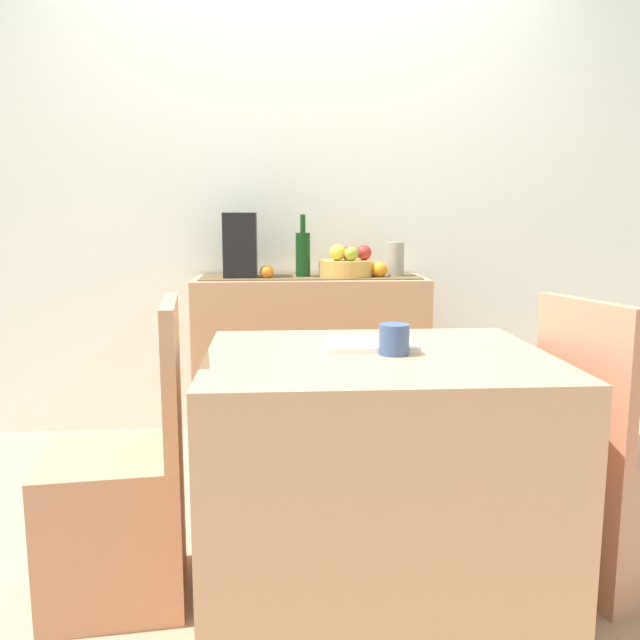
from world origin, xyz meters
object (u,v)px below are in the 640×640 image
fruit_bowl (346,268)px  dining_table (376,472)px  ceramic_vase (395,260)px  coffee_cup (394,339)px  coffee_maker (240,246)px  chair_near_window (120,512)px  wine_bottle (303,254)px  sideboard_console (310,360)px  open_book (369,344)px  chair_by_corner (618,498)px

fruit_bowl → dining_table: bearing=-92.2°
ceramic_vase → coffee_cup: (-0.25, -1.37, -0.14)m
coffee_maker → dining_table: (0.47, -1.35, -0.63)m
coffee_maker → chair_near_window: coffee_maker is taller
fruit_bowl → coffee_cup: (-0.01, -1.37, -0.10)m
ceramic_vase → dining_table: bearing=-102.4°
dining_table → wine_bottle: bearing=96.8°
sideboard_console → chair_near_window: 1.51m
ceramic_vase → coffee_cup: 1.40m
wine_bottle → open_book: 1.28m
ceramic_vase → dining_table: ceramic_vase is taller
wine_bottle → chair_near_window: size_ratio=0.34×
sideboard_console → chair_near_window: chair_near_window is taller
chair_by_corner → dining_table: bearing=179.7°
sideboard_console → coffee_cup: 1.43m
coffee_maker → fruit_bowl: bearing=0.0°
ceramic_vase → chair_near_window: bearing=-128.3°
open_book → chair_by_corner: bearing=-7.0°
fruit_bowl → open_book: bearing=-92.9°
coffee_maker → coffee_cup: coffee_maker is taller
fruit_bowl → coffee_maker: 0.53m
open_book → chair_near_window: 0.90m
coffee_maker → ceramic_vase: 0.77m
coffee_cup → coffee_maker: bearing=110.5°
ceramic_vase → coffee_cup: bearing=-100.5°
coffee_cup → chair_by_corner: chair_by_corner is taller
sideboard_console → coffee_maker: 0.67m
wine_bottle → dining_table: wine_bottle is taller
sideboard_console → wine_bottle: bearing=-180.0°
coffee_cup → chair_near_window: bearing=178.6°
wine_bottle → chair_by_corner: (0.93, -1.36, -0.69)m
wine_bottle → coffee_cup: 1.40m
coffee_cup → chair_near_window: 0.97m
sideboard_console → fruit_bowl: (0.18, 0.00, 0.46)m
wine_bottle → coffee_cup: wine_bottle is taller
dining_table → open_book: 0.39m
dining_table → open_book: (-0.01, 0.10, 0.38)m
dining_table → open_book: bearing=96.7°
fruit_bowl → chair_near_window: 1.70m
wine_bottle → open_book: bearing=-83.2°
wine_bottle → coffee_cup: (0.21, -1.37, -0.17)m
ceramic_vase → open_book: size_ratio=0.62×
sideboard_console → wine_bottle: wine_bottle is taller
dining_table → coffee_maker: bearing=109.0°
coffee_maker → chair_near_window: (-0.30, -1.35, -0.73)m
wine_bottle → sideboard_console: bearing=0.0°
open_book → ceramic_vase: bearing=76.5°
fruit_bowl → coffee_cup: fruit_bowl is taller
coffee_maker → dining_table: coffee_maker is taller
coffee_cup → dining_table: bearing=159.1°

